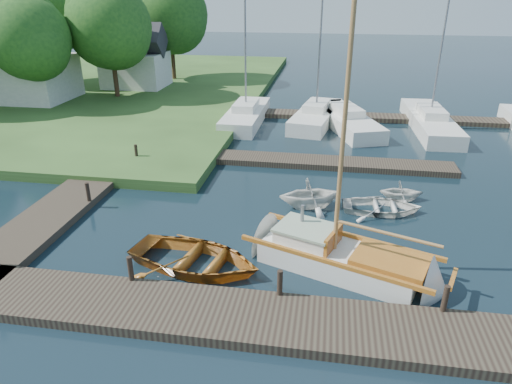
# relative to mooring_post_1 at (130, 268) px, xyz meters

# --- Properties ---
(ground) EXTENTS (160.00, 160.00, 0.00)m
(ground) POSITION_rel_mooring_post_1_xyz_m (3.00, 5.00, -0.70)
(ground) COLOR black
(ground) RESTS_ON ground
(near_dock) EXTENTS (18.00, 2.20, 0.30)m
(near_dock) POSITION_rel_mooring_post_1_xyz_m (3.00, -1.00, -0.55)
(near_dock) COLOR black
(near_dock) RESTS_ON ground
(left_dock) EXTENTS (2.20, 18.00, 0.30)m
(left_dock) POSITION_rel_mooring_post_1_xyz_m (-5.00, 7.00, -0.55)
(left_dock) COLOR black
(left_dock) RESTS_ON ground
(far_dock) EXTENTS (14.00, 1.60, 0.30)m
(far_dock) POSITION_rel_mooring_post_1_xyz_m (5.00, 11.50, -0.55)
(far_dock) COLOR black
(far_dock) RESTS_ON ground
(pontoon) EXTENTS (30.00, 1.60, 0.30)m
(pontoon) POSITION_rel_mooring_post_1_xyz_m (13.00, 21.00, -0.55)
(pontoon) COLOR black
(pontoon) RESTS_ON ground
(mooring_post_1) EXTENTS (0.16, 0.16, 0.80)m
(mooring_post_1) POSITION_rel_mooring_post_1_xyz_m (0.00, 0.00, 0.00)
(mooring_post_1) COLOR black
(mooring_post_1) RESTS_ON near_dock
(mooring_post_2) EXTENTS (0.16, 0.16, 0.80)m
(mooring_post_2) POSITION_rel_mooring_post_1_xyz_m (4.50, 0.00, 0.00)
(mooring_post_2) COLOR black
(mooring_post_2) RESTS_ON near_dock
(mooring_post_3) EXTENTS (0.16, 0.16, 0.80)m
(mooring_post_3) POSITION_rel_mooring_post_1_xyz_m (9.00, 0.00, 0.00)
(mooring_post_3) COLOR black
(mooring_post_3) RESTS_ON near_dock
(mooring_post_4) EXTENTS (0.16, 0.16, 0.80)m
(mooring_post_4) POSITION_rel_mooring_post_1_xyz_m (-4.00, 5.00, 0.00)
(mooring_post_4) COLOR black
(mooring_post_4) RESTS_ON left_dock
(mooring_post_5) EXTENTS (0.16, 0.16, 0.80)m
(mooring_post_5) POSITION_rel_mooring_post_1_xyz_m (-4.00, 10.00, 0.00)
(mooring_post_5) COLOR black
(mooring_post_5) RESTS_ON left_dock
(sailboat) EXTENTS (7.38, 4.37, 9.83)m
(sailboat) POSITION_rel_mooring_post_1_xyz_m (6.36, 2.05, -0.36)
(sailboat) COLOR silver
(sailboat) RESTS_ON ground
(dinghy) EXTENTS (4.98, 4.01, 0.91)m
(dinghy) POSITION_rel_mooring_post_1_xyz_m (1.58, 1.37, -0.24)
(dinghy) COLOR brown
(dinghy) RESTS_ON ground
(tender_b) EXTENTS (3.20, 2.97, 1.38)m
(tender_b) POSITION_rel_mooring_post_1_xyz_m (5.04, 6.50, -0.01)
(tender_b) COLOR silver
(tender_b) RESTS_ON ground
(tender_c) EXTENTS (3.27, 2.42, 0.65)m
(tender_c) POSITION_rel_mooring_post_1_xyz_m (7.93, 6.51, -0.37)
(tender_c) COLOR silver
(tender_c) RESTS_ON ground
(tender_d) EXTENTS (1.90, 1.67, 0.95)m
(tender_d) POSITION_rel_mooring_post_1_xyz_m (8.86, 7.85, -0.23)
(tender_d) COLOR silver
(tender_d) RESTS_ON ground
(marina_boat_0) EXTENTS (2.24, 7.72, 10.00)m
(marina_boat_0) POSITION_rel_mooring_post_1_xyz_m (0.06, 18.89, -0.14)
(marina_boat_0) COLOR silver
(marina_boat_0) RESTS_ON ground
(marina_boat_1) EXTENTS (3.43, 7.84, 9.47)m
(marina_boat_1) POSITION_rel_mooring_post_1_xyz_m (4.73, 19.53, -0.14)
(marina_boat_1) COLOR silver
(marina_boat_1) RESTS_ON ground
(marina_boat_2) EXTENTS (4.80, 8.51, 11.58)m
(marina_boat_2) POSITION_rel_mooring_post_1_xyz_m (6.70, 18.78, -0.13)
(marina_boat_2) COLOR silver
(marina_boat_2) RESTS_ON ground
(marina_boat_3) EXTENTS (2.52, 9.42, 12.76)m
(marina_boat_3) POSITION_rel_mooring_post_1_xyz_m (12.02, 19.34, -0.12)
(marina_boat_3) COLOR silver
(marina_boat_3) RESTS_ON ground
(house_a) EXTENTS (6.30, 5.00, 6.29)m
(house_a) POSITION_rel_mooring_post_1_xyz_m (-17.00, 21.00, 2.26)
(house_a) COLOR beige
(house_a) RESTS_ON shore
(house_c) EXTENTS (5.25, 4.00, 5.28)m
(house_c) POSITION_rel_mooring_post_1_xyz_m (-11.00, 27.00, 1.88)
(house_c) COLOR beige
(house_c) RESTS_ON shore
(tree_2) EXTENTS (5.83, 5.75, 7.82)m
(tree_2) POSITION_rel_mooring_post_1_xyz_m (-15.00, 19.05, 4.55)
(tree_2) COLOR #332114
(tree_2) RESTS_ON shore
(tree_3) EXTENTS (6.41, 6.38, 8.74)m
(tree_3) POSITION_rel_mooring_post_1_xyz_m (-11.00, 23.05, 5.11)
(tree_3) COLOR #332114
(tree_3) RESTS_ON shore
(tree_4) EXTENTS (7.01, 7.01, 9.66)m
(tree_4) POSITION_rel_mooring_post_1_xyz_m (-19.00, 27.05, 5.67)
(tree_4) COLOR #332114
(tree_4) RESTS_ON shore
(tree_7) EXTENTS (6.83, 6.83, 9.38)m
(tree_7) POSITION_rel_mooring_post_1_xyz_m (-9.00, 31.05, 5.50)
(tree_7) COLOR #332114
(tree_7) RESTS_ON shore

